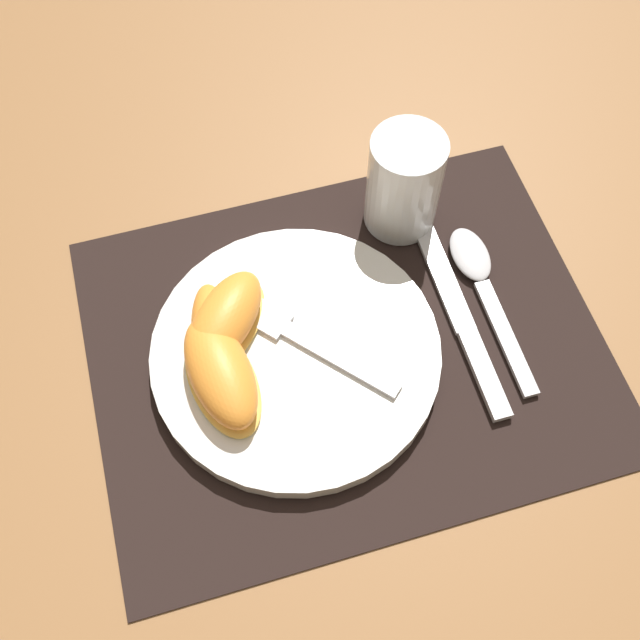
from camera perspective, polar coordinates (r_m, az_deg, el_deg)
ground_plane at (r=0.65m, az=1.99°, el=-2.00°), size 3.00×3.00×0.00m
placemat at (r=0.65m, az=2.00°, el=-1.92°), size 0.44×0.34×0.00m
plate at (r=0.64m, az=-1.91°, el=-2.35°), size 0.25×0.25×0.02m
juice_glass at (r=0.69m, az=6.37°, el=10.03°), size 0.07×0.07×0.10m
knife at (r=0.67m, az=10.64°, el=0.25°), size 0.02×0.21×0.01m
spoon at (r=0.69m, az=12.04°, el=3.33°), size 0.03×0.17×0.01m
fork at (r=0.63m, az=-2.10°, el=-0.97°), size 0.13×0.15×0.00m
citrus_wedge_0 at (r=0.63m, az=-7.22°, el=0.00°), size 0.10×0.11×0.04m
citrus_wedge_1 at (r=0.62m, az=-7.87°, el=-2.16°), size 0.05×0.13×0.03m
citrus_wedge_2 at (r=0.61m, az=-7.58°, el=-4.05°), size 0.07×0.12×0.04m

